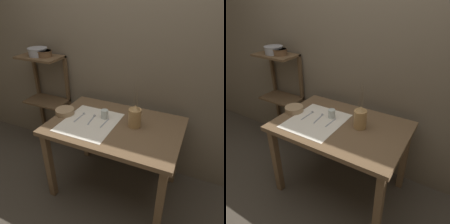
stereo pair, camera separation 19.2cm
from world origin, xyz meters
TOP-DOWN VIEW (x-y plane):
  - ground_plane at (0.00, 0.00)m, footprint 12.00×12.00m
  - stone_wall_back at (0.00, 0.51)m, footprint 7.00×0.06m
  - wooden_table at (0.00, 0.00)m, footprint 1.18×0.80m
  - wooden_shelf_unit at (-1.04, 0.35)m, footprint 0.50×0.29m
  - linen_cloth at (-0.23, -0.06)m, footprint 0.48×0.54m
  - pitcher_with_flowers at (0.17, 0.04)m, footprint 0.11×0.11m
  - wooden_bowl at (-0.53, -0.02)m, footprint 0.18×0.18m
  - glass_tumbler_near at (-0.13, 0.06)m, footprint 0.07×0.07m
  - spoon_outer at (-0.35, 0.01)m, footprint 0.02×0.18m
  - spoon_inner at (-0.23, 0.02)m, footprint 0.04×0.18m
  - fork_inner at (-0.09, -0.03)m, footprint 0.02×0.17m
  - metal_pot_large at (-1.06, 0.31)m, footprint 0.21×0.21m
  - metal_pot_small at (-0.97, 0.31)m, footprint 0.16×0.16m

SIDE VIEW (x-z plane):
  - ground_plane at x=0.00m, z-range 0.00..0.00m
  - wooden_table at x=0.00m, z-range 0.29..1.07m
  - linen_cloth at x=-0.23m, z-range 0.78..0.79m
  - fork_inner at x=-0.09m, z-range 0.79..0.79m
  - spoon_outer at x=-0.35m, z-range 0.78..0.80m
  - spoon_inner at x=-0.23m, z-range 0.78..0.80m
  - wooden_bowl at x=-0.53m, z-range 0.78..0.83m
  - glass_tumbler_near at x=-0.13m, z-range 0.79..0.87m
  - wooden_shelf_unit at x=-1.04m, z-range 0.23..1.44m
  - pitcher_with_flowers at x=0.17m, z-range 0.67..1.09m
  - stone_wall_back at x=0.00m, z-range 0.00..2.40m
  - metal_pot_small at x=-0.97m, z-range 1.22..1.29m
  - metal_pot_large at x=-1.06m, z-range 1.22..1.31m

